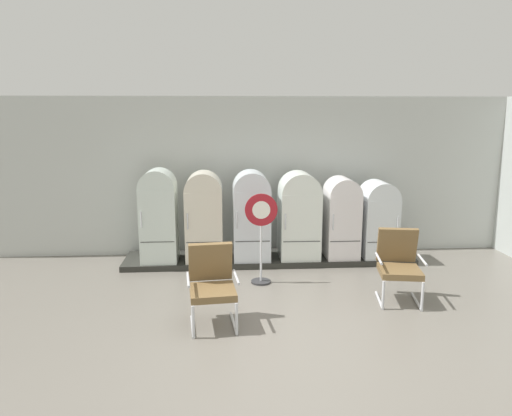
% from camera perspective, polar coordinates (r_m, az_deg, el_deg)
% --- Properties ---
extents(ground, '(12.00, 10.00, 0.05)m').
position_cam_1_polar(ground, '(6.07, 4.44, -15.41)').
color(ground, slate).
extents(back_wall, '(11.76, 0.12, 2.99)m').
position_cam_1_polar(back_wall, '(9.13, 1.28, 3.92)').
color(back_wall, beige).
rests_on(back_wall, ground).
extents(display_plinth, '(5.26, 0.95, 0.10)m').
position_cam_1_polar(display_plinth, '(8.83, 1.61, -6.06)').
color(display_plinth, '#292A25').
rests_on(display_plinth, ground).
extents(refrigerator_0, '(0.63, 0.64, 1.64)m').
position_cam_1_polar(refrigerator_0, '(8.51, -11.59, -0.55)').
color(refrigerator_0, silver).
rests_on(refrigerator_0, display_plinth).
extents(refrigerator_1, '(0.65, 0.67, 1.58)m').
position_cam_1_polar(refrigerator_1, '(8.46, -6.26, -0.66)').
color(refrigerator_1, silver).
rests_on(refrigerator_1, display_plinth).
extents(refrigerator_2, '(0.65, 0.70, 1.59)m').
position_cam_1_polar(refrigerator_2, '(8.48, -0.55, -0.55)').
color(refrigerator_2, white).
rests_on(refrigerator_2, display_plinth).
extents(refrigerator_3, '(0.71, 0.72, 1.56)m').
position_cam_1_polar(refrigerator_3, '(8.59, 5.19, -0.59)').
color(refrigerator_3, white).
rests_on(refrigerator_3, display_plinth).
extents(refrigerator_4, '(0.58, 0.69, 1.46)m').
position_cam_1_polar(refrigerator_4, '(8.74, 10.22, -0.82)').
color(refrigerator_4, white).
rests_on(refrigerator_4, display_plinth).
extents(refrigerator_5, '(0.61, 0.71, 1.38)m').
position_cam_1_polar(refrigerator_5, '(8.95, 14.43, -1.01)').
color(refrigerator_5, white).
rests_on(refrigerator_5, display_plinth).
extents(armchair_left, '(0.69, 0.75, 1.04)m').
position_cam_1_polar(armchair_left, '(6.22, -5.31, -8.77)').
color(armchair_left, silver).
rests_on(armchair_left, ground).
extents(armchair_right, '(0.72, 0.78, 1.04)m').
position_cam_1_polar(armchair_right, '(7.24, 16.74, -6.25)').
color(armchair_right, silver).
rests_on(armchair_right, ground).
extents(sign_stand, '(0.51, 0.32, 1.47)m').
position_cam_1_polar(sign_stand, '(7.54, 0.62, -3.53)').
color(sign_stand, '#2D2D30').
rests_on(sign_stand, ground).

